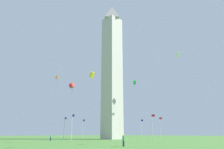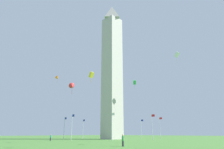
# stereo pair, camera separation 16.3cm
# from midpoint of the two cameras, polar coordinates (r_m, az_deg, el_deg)

# --- Properties ---
(ground_plane) EXTENTS (260.00, 260.00, 0.00)m
(ground_plane) POSITION_cam_midpoint_polar(r_m,az_deg,el_deg) (70.55, -0.07, -17.53)
(ground_plane) COLOR #477A33
(obelisk_monument) EXTENTS (5.50, 5.50, 49.99)m
(obelisk_monument) POSITION_cam_midpoint_polar(r_m,az_deg,el_deg) (74.22, -0.06, 2.15)
(obelisk_monument) COLOR #B7B2A8
(obelisk_monument) RESTS_ON ground
(flagpole_n) EXTENTS (1.12, 0.14, 7.15)m
(flagpole_n) POSITION_cam_midpoint_polar(r_m,az_deg,el_deg) (60.29, 11.05, -13.75)
(flagpole_n) COLOR silver
(flagpole_n) RESTS_ON ground
(flagpole_ne) EXTENTS (1.12, 0.14, 7.15)m
(flagpole_ne) POSITION_cam_midpoint_polar(r_m,az_deg,el_deg) (72.27, 13.11, -13.96)
(flagpole_ne) COLOR silver
(flagpole_ne) RESTS_ON ground
(flagpole_e) EXTENTS (1.12, 0.14, 7.15)m
(flagpole_e) POSITION_cam_midpoint_polar(r_m,az_deg,el_deg) (82.53, 8.09, -14.41)
(flagpole_e) COLOR silver
(flagpole_e) RESTS_ON ground
(flagpole_se) EXTENTS (1.12, 0.14, 7.15)m
(flagpole_se) POSITION_cam_midpoint_polar(r_m,az_deg,el_deg) (86.44, -0.01, -14.63)
(flagpole_se) COLOR silver
(flagpole_se) RESTS_ON ground
(flagpole_s) EXTENTS (1.12, 0.14, 7.15)m
(flagpole_s) POSITION_cam_midpoint_polar(r_m,az_deg,el_deg) (82.56, -8.12, -14.41)
(flagpole_s) COLOR silver
(flagpole_s) RESTS_ON ground
(flagpole_sw) EXTENTS (1.12, 0.14, 7.15)m
(flagpole_sw) POSITION_cam_midpoint_polar(r_m,az_deg,el_deg) (72.31, -13.16, -13.96)
(flagpole_sw) COLOR silver
(flagpole_sw) RESTS_ON ground
(flagpole_w) EXTENTS (1.12, 0.14, 7.15)m
(flagpole_w) POSITION_cam_midpoint_polar(r_m,az_deg,el_deg) (60.33, -11.14, -13.74)
(flagpole_w) COLOR silver
(flagpole_w) RESTS_ON ground
(flagpole_nw) EXTENTS (1.12, 0.14, 7.15)m
(flagpole_nw) POSITION_cam_midpoint_polar(r_m,az_deg,el_deg) (54.58, -0.06, -13.83)
(flagpole_nw) COLOR silver
(flagpole_nw) RESTS_ON ground
(person_green_shirt) EXTENTS (0.32, 0.32, 1.74)m
(person_green_shirt) POSITION_cam_midpoint_polar(r_m,az_deg,el_deg) (32.08, 3.06, -17.79)
(person_green_shirt) COLOR #2D2D38
(person_green_shirt) RESTS_ON ground
(person_teal_shirt) EXTENTS (0.32, 0.32, 1.61)m
(person_teal_shirt) POSITION_cam_midpoint_polar(r_m,az_deg,el_deg) (57.77, -16.74, -16.43)
(person_teal_shirt) COLOR #2D2D38
(person_teal_shirt) RESTS_ON ground
(kite_white_box) EXTENTS (1.11, 0.68, 2.10)m
(kite_white_box) POSITION_cam_midpoint_polar(r_m,az_deg,el_deg) (40.89, 17.51, 5.28)
(kite_white_box) COLOR white
(kite_red_delta) EXTENTS (1.99, 1.75, 2.71)m
(kite_red_delta) POSITION_cam_midpoint_polar(r_m,az_deg,el_deg) (47.02, -11.03, -3.24)
(kite_red_delta) COLOR red
(kite_green_box) EXTENTS (1.46, 1.43, 2.96)m
(kite_green_box) POSITION_cam_midpoint_polar(r_m,az_deg,el_deg) (69.27, 6.21, -2.19)
(kite_green_box) COLOR green
(kite_orange_delta) EXTENTS (1.30, 1.54, 2.12)m
(kite_orange_delta) POSITION_cam_midpoint_polar(r_m,az_deg,el_deg) (60.53, -15.00, -0.94)
(kite_orange_delta) COLOR orange
(kite_yellow_box) EXTENTS (0.81, 0.50, 1.73)m
(kite_yellow_box) POSITION_cam_midpoint_polar(r_m,az_deg,el_deg) (29.63, -5.73, -0.09)
(kite_yellow_box) COLOR yellow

